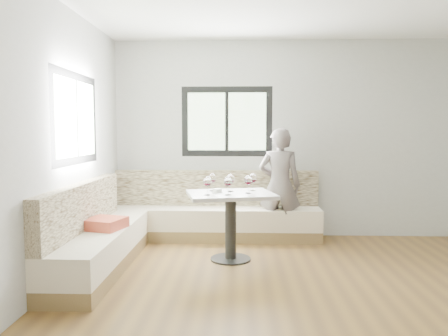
# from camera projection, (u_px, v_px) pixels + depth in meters

# --- Properties ---
(room) EXTENTS (5.01, 5.01, 2.81)m
(room) POSITION_uv_depth(u_px,v_px,m) (312.00, 143.00, 3.84)
(room) COLOR brown
(room) RESTS_ON ground
(banquette) EXTENTS (2.90, 2.80, 0.95)m
(banquette) POSITION_uv_depth(u_px,v_px,m) (171.00, 225.00, 5.53)
(banquette) COLOR olive
(banquette) RESTS_ON ground
(table) EXTENTS (1.11, 0.95, 0.80)m
(table) POSITION_uv_depth(u_px,v_px,m) (231.00, 210.00, 5.10)
(table) COLOR black
(table) RESTS_ON ground
(person) EXTENTS (0.62, 0.46, 1.56)m
(person) POSITION_uv_depth(u_px,v_px,m) (280.00, 185.00, 5.95)
(person) COLOR #635958
(person) RESTS_ON ground
(olive_ramekin) EXTENTS (0.11, 0.11, 0.04)m
(olive_ramekin) POSITION_uv_depth(u_px,v_px,m) (218.00, 190.00, 5.11)
(olive_ramekin) COLOR white
(olive_ramekin) RESTS_ON table
(wine_glass_a) EXTENTS (0.09, 0.09, 0.21)m
(wine_glass_a) POSITION_uv_depth(u_px,v_px,m) (207.00, 182.00, 4.87)
(wine_glass_a) COLOR white
(wine_glass_a) RESTS_ON table
(wine_glass_b) EXTENTS (0.09, 0.09, 0.21)m
(wine_glass_b) POSITION_uv_depth(u_px,v_px,m) (228.00, 182.00, 4.87)
(wine_glass_b) COLOR white
(wine_glass_b) RESTS_ON table
(wine_glass_c) EXTENTS (0.09, 0.09, 0.21)m
(wine_glass_c) POSITION_uv_depth(u_px,v_px,m) (248.00, 181.00, 5.01)
(wine_glass_c) COLOR white
(wine_glass_c) RESTS_ON table
(wine_glass_d) EXTENTS (0.09, 0.09, 0.21)m
(wine_glass_d) POSITION_uv_depth(u_px,v_px,m) (231.00, 179.00, 5.16)
(wine_glass_d) COLOR white
(wine_glass_d) RESTS_ON table
(wine_glass_e) EXTENTS (0.09, 0.09, 0.21)m
(wine_glass_e) POSITION_uv_depth(u_px,v_px,m) (253.00, 179.00, 5.23)
(wine_glass_e) COLOR white
(wine_glass_e) RESTS_ON table
(wine_glass_f) EXTENTS (0.09, 0.09, 0.21)m
(wine_glass_f) POSITION_uv_depth(u_px,v_px,m) (212.00, 179.00, 5.21)
(wine_glass_f) COLOR white
(wine_glass_f) RESTS_ON table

